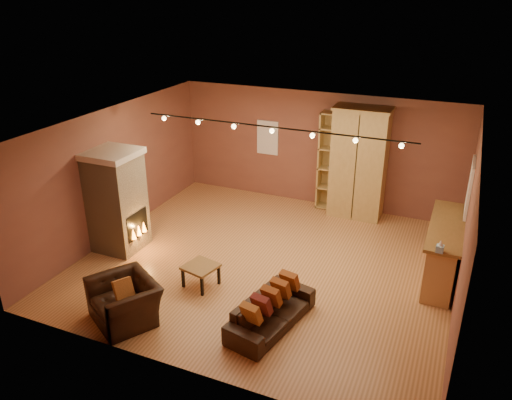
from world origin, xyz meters
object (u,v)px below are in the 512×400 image
at_px(fireplace, 117,201).
at_px(loveseat, 271,307).
at_px(bookcase, 340,161).
at_px(bar_counter, 443,250).
at_px(armchair, 124,295).
at_px(armoire, 359,163).
at_px(coffee_table, 201,268).

distance_m(fireplace, loveseat, 4.10).
bearing_deg(fireplace, bookcase, 45.61).
xyz_separation_m(bar_counter, armchair, (-4.64, -3.44, -0.07)).
height_order(bookcase, armoire, armoire).
bearing_deg(armchair, fireplace, 159.41).
relative_size(armchair, coffee_table, 1.96).
distance_m(bookcase, bar_counter, 3.52).
xyz_separation_m(bookcase, loveseat, (0.21, -4.93, -0.86)).
relative_size(armoire, armchair, 2.02).
distance_m(bookcase, loveseat, 5.01).
relative_size(fireplace, armchair, 1.64).
bearing_deg(bookcase, armchair, -109.61).
height_order(armoire, loveseat, armoire).
relative_size(fireplace, coffee_table, 3.21).
distance_m(bar_counter, loveseat, 3.56).
relative_size(fireplace, armoire, 0.81).
bearing_deg(armchair, coffee_table, 95.56).
xyz_separation_m(armchair, coffee_table, (0.64, 1.37, -0.12)).
height_order(bar_counter, loveseat, bar_counter).
bearing_deg(bookcase, armoire, -22.83).
xyz_separation_m(bookcase, coffee_table, (-1.40, -4.36, -0.86)).
bearing_deg(armchair, bar_counter, 67.30).
height_order(loveseat, coffee_table, loveseat).
xyz_separation_m(fireplace, armoire, (4.14, 3.52, 0.25)).
relative_size(armoire, coffee_table, 3.95).
height_order(bar_counter, armchair, bar_counter).
bearing_deg(coffee_table, armoire, 65.53).
height_order(armchair, coffee_table, armchair).
distance_m(bookcase, armoire, 0.54).
bearing_deg(bar_counter, coffee_table, -152.60).
bearing_deg(loveseat, coffee_table, 82.20).
distance_m(loveseat, coffee_table, 1.71).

